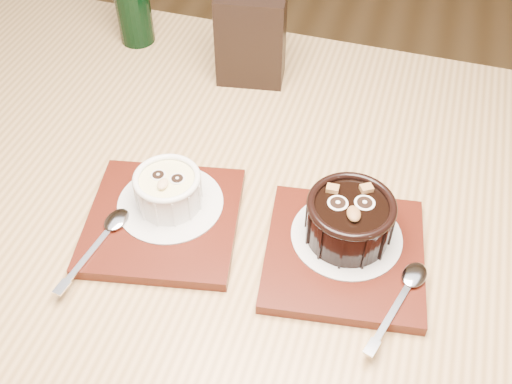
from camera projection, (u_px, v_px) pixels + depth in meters
ground at (226, 363)px, 1.42m from camera, size 5.00×5.00×0.00m
table at (242, 248)px, 0.82m from camera, size 1.22×0.83×0.75m
tray_left at (163, 221)px, 0.73m from camera, size 0.21×0.21×0.01m
doily_left at (170, 203)px, 0.73m from camera, size 0.13×0.13×0.00m
ramekin_white at (168, 189)px, 0.72m from camera, size 0.08×0.08×0.05m
spoon_left at (99, 241)px, 0.69m from camera, size 0.05×0.14×0.01m
tray_right at (344, 254)px, 0.69m from camera, size 0.20×0.20×0.01m
doily_right at (346, 236)px, 0.70m from camera, size 0.13×0.13×0.00m
ramekin_dark at (350, 218)px, 0.68m from camera, size 0.10×0.10×0.06m
spoon_right at (401, 297)px, 0.64m from camera, size 0.07×0.14×0.01m
condiment_stand at (251, 39)px, 0.89m from camera, size 0.11×0.07×0.14m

